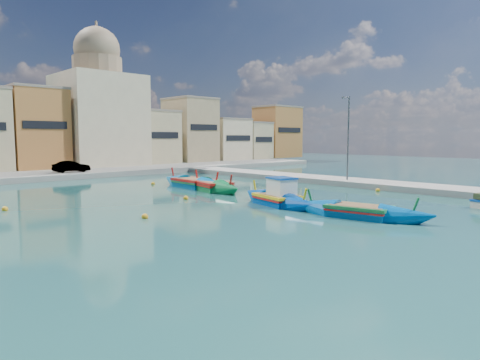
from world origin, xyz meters
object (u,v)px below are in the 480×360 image
luzzu_cyan_mid (193,184)px  luzzu_green (213,187)px  luzzu_blue_south (359,213)px  church_block (99,107)px  quay_street_lamp (348,138)px  luzzu_blue_cabin (278,200)px

luzzu_cyan_mid → luzzu_green: (-0.19, -2.82, -0.01)m
luzzu_cyan_mid → luzzu_blue_south: size_ratio=1.12×
church_block → luzzu_blue_south: size_ratio=2.26×
luzzu_blue_south → quay_street_lamp: bearing=34.7°
luzzu_blue_cabin → luzzu_green: size_ratio=0.94×
church_block → luzzu_green: (-3.97, -28.58, -8.12)m
luzzu_blue_cabin → luzzu_green: luzzu_blue_cabin is taller
church_block → luzzu_blue_south: 44.34m
quay_street_lamp → luzzu_green: 13.27m
church_block → luzzu_blue_south: (-5.81, -43.19, -8.16)m
luzzu_blue_cabin → luzzu_green: (1.77, 8.70, -0.06)m
luzzu_green → church_block: bearing=82.1°
luzzu_blue_cabin → luzzu_blue_south: (-0.07, -5.92, -0.09)m
luzzu_cyan_mid → luzzu_blue_south: luzzu_cyan_mid is taller
luzzu_cyan_mid → luzzu_green: bearing=-93.8°
church_block → luzzu_green: 29.98m
luzzu_cyan_mid → luzzu_blue_south: 17.55m
church_block → luzzu_blue_cabin: (-5.74, -37.28, -8.07)m
quay_street_lamp → luzzu_green: bearing=154.6°
quay_street_lamp → luzzu_blue_south: quay_street_lamp is taller
quay_street_lamp → luzzu_cyan_mid: bearing=143.7°
luzzu_cyan_mid → quay_street_lamp: bearing=-36.3°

